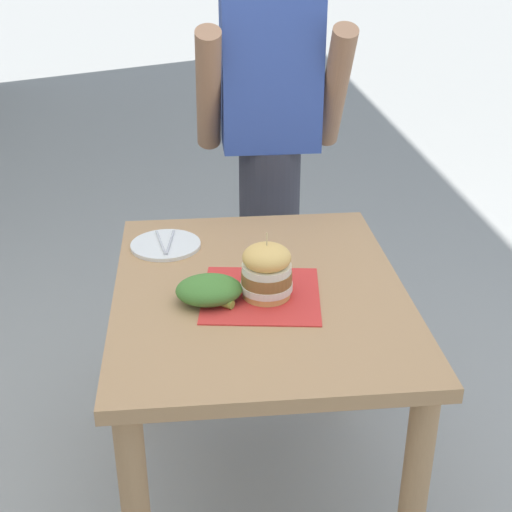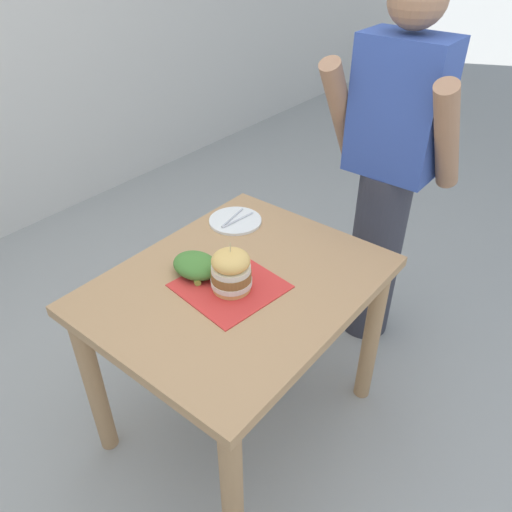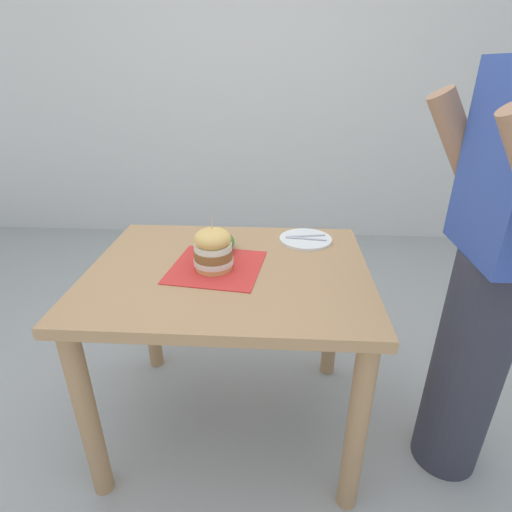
# 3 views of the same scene
# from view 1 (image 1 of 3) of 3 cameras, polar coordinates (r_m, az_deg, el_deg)

# --- Properties ---
(ground_plane) EXTENTS (80.00, 80.00, 0.00)m
(ground_plane) POSITION_cam_1_polar(r_m,az_deg,el_deg) (2.47, 0.24, -18.28)
(ground_plane) COLOR #9E9E99
(patio_table) EXTENTS (0.81, 1.02, 0.76)m
(patio_table) POSITION_cam_1_polar(r_m,az_deg,el_deg) (2.07, 0.27, -5.80)
(patio_table) COLOR tan
(patio_table) RESTS_ON ground
(serving_paper) EXTENTS (0.36, 0.36, 0.00)m
(serving_paper) POSITION_cam_1_polar(r_m,az_deg,el_deg) (1.96, 0.41, -3.13)
(serving_paper) COLOR red
(serving_paper) RESTS_ON patio_table
(sandwich) EXTENTS (0.14, 0.14, 0.19)m
(sandwich) POSITION_cam_1_polar(r_m,az_deg,el_deg) (1.92, 0.86, -1.19)
(sandwich) COLOR #E5B25B
(sandwich) RESTS_ON serving_paper
(pickle_spear) EXTENTS (0.09, 0.08, 0.02)m
(pickle_spear) POSITION_cam_1_polar(r_m,az_deg,el_deg) (1.91, -3.13, -3.56)
(pickle_spear) COLOR #8EA83D
(pickle_spear) RESTS_ON serving_paper
(side_plate_with_forks) EXTENTS (0.22, 0.22, 0.02)m
(side_plate_with_forks) POSITION_cam_1_polar(r_m,az_deg,el_deg) (2.26, -7.24, 0.89)
(side_plate_with_forks) COLOR white
(side_plate_with_forks) RESTS_ON patio_table
(side_salad) EXTENTS (0.18, 0.14, 0.07)m
(side_salad) POSITION_cam_1_polar(r_m,az_deg,el_deg) (1.92, -3.78, -2.72)
(side_salad) COLOR #477F33
(side_salad) RESTS_ON patio_table
(diner_across_table) EXTENTS (0.55, 0.35, 1.69)m
(diner_across_table) POSITION_cam_1_polar(r_m,az_deg,el_deg) (2.76, 1.13, 8.48)
(diner_across_table) COLOR #33333D
(diner_across_table) RESTS_ON ground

